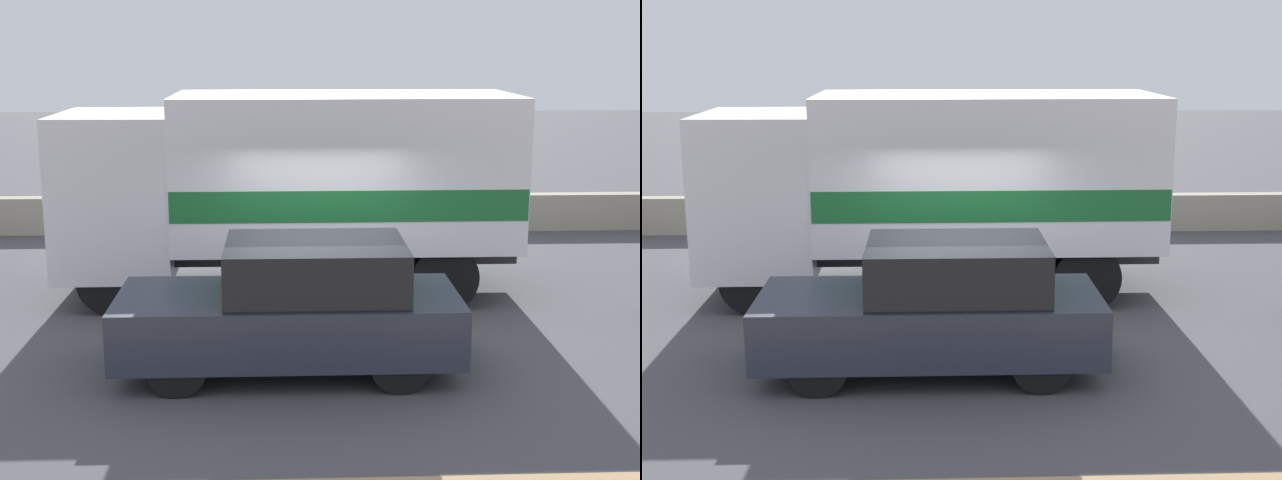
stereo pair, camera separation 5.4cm
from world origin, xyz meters
TOP-DOWN VIEW (x-y plane):
  - ground_plane at (0.00, 0.00)m, footprint 80.00×80.00m
  - stone_wall_backdrop at (0.00, 7.37)m, footprint 60.00×0.35m
  - box_truck at (-0.31, 2.69)m, footprint 7.06×2.44m
  - car_hatchback at (-0.37, -0.78)m, footprint 4.14×1.75m

SIDE VIEW (x-z plane):
  - ground_plane at x=0.00m, z-range 0.00..0.00m
  - stone_wall_backdrop at x=0.00m, z-range 0.00..0.78m
  - car_hatchback at x=-0.37m, z-range -0.01..1.61m
  - box_truck at x=-0.31m, z-range 0.21..3.39m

